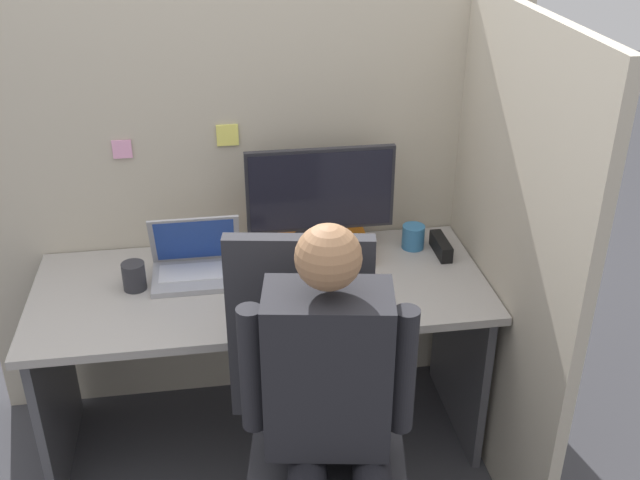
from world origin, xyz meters
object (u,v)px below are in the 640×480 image
object	(u,v)px
monitor	(321,196)
office_chair	(315,420)
person	(334,410)
laptop	(197,265)
pen_cup	(134,276)
stapler	(441,246)
coffee_mug	(413,237)
carrot_toy	(245,306)
paper_box	(321,248)

from	to	relation	value
monitor	office_chair	distance (m)	0.85
monitor	person	xyz separation A→B (m)	(-0.10, -0.90, -0.22)
laptop	pen_cup	bearing A→B (deg)	-165.69
stapler	coffee_mug	distance (m)	0.11
monitor	carrot_toy	distance (m)	0.51
coffee_mug	pen_cup	world-z (taller)	pen_cup
monitor	laptop	xyz separation A→B (m)	(-0.46, -0.09, -0.20)
office_chair	person	world-z (taller)	person
laptop	coffee_mug	xyz separation A→B (m)	(0.82, 0.09, -0.00)
paper_box	pen_cup	xyz separation A→B (m)	(-0.68, -0.14, 0.02)
pen_cup	office_chair	bearing A→B (deg)	-47.17
paper_box	person	size ratio (longest dim) A/B	0.29
stapler	paper_box	bearing A→B (deg)	173.49
person	stapler	bearing A→B (deg)	56.76
carrot_toy	office_chair	world-z (taller)	office_chair
office_chair	paper_box	bearing A→B (deg)	80.08
person	pen_cup	size ratio (longest dim) A/B	12.63
carrot_toy	coffee_mug	size ratio (longest dim) A/B	1.50
laptop	coffee_mug	world-z (taller)	laptop
paper_box	laptop	distance (m)	0.47
carrot_toy	person	bearing A→B (deg)	-69.60
carrot_toy	person	distance (m)	0.59
paper_box	person	world-z (taller)	person
paper_box	carrot_toy	bearing A→B (deg)	-131.36
carrot_toy	monitor	bearing A→B (deg)	48.87
pen_cup	stapler	bearing A→B (deg)	4.44
stapler	carrot_toy	world-z (taller)	stapler
carrot_toy	office_chair	bearing A→B (deg)	-65.32
person	pen_cup	xyz separation A→B (m)	(-0.58, 0.76, 0.03)
coffee_mug	pen_cup	bearing A→B (deg)	-171.83
stapler	pen_cup	distance (m)	1.13
stapler	carrot_toy	size ratio (longest dim) A/B	1.22
laptop	carrot_toy	xyz separation A→B (m)	(0.16, -0.26, -0.02)
pen_cup	carrot_toy	bearing A→B (deg)	-29.09
monitor	laptop	size ratio (longest dim) A/B	1.71
office_chair	person	distance (m)	0.24
stapler	laptop	bearing A→B (deg)	-177.94
stapler	office_chair	distance (m)	0.91
pen_cup	paper_box	bearing A→B (deg)	11.64
stapler	office_chair	world-z (taller)	office_chair
laptop	office_chair	distance (m)	0.75
monitor	person	bearing A→B (deg)	-96.36
carrot_toy	person	world-z (taller)	person
paper_box	laptop	xyz separation A→B (m)	(-0.46, -0.08, 0.02)
stapler	office_chair	xyz separation A→B (m)	(-0.58, -0.68, -0.18)
laptop	pen_cup	world-z (taller)	laptop
paper_box	stapler	distance (m)	0.46
stapler	carrot_toy	distance (m)	0.81
paper_box	monitor	xyz separation A→B (m)	(-0.00, 0.00, 0.22)
office_chair	person	size ratio (longest dim) A/B	0.87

